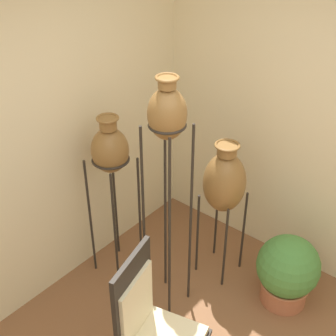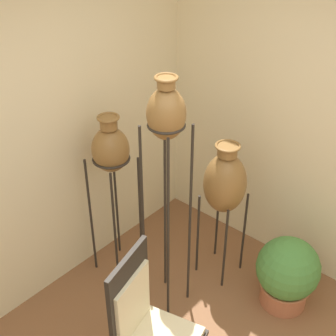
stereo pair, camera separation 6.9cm
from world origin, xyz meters
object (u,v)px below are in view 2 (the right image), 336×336
at_px(vase_stand_medium, 111,152).
at_px(chair, 147,324).
at_px(vase_stand_tall, 166,124).
at_px(vase_stand_short, 225,183).
at_px(potted_plant, 287,273).

distance_m(vase_stand_medium, chair, 1.30).
relative_size(vase_stand_tall, vase_stand_medium, 1.31).
distance_m(vase_stand_short, potted_plant, 0.85).
relative_size(vase_stand_short, chair, 1.13).
bearing_deg(vase_stand_short, chair, -166.32).
height_order(vase_stand_short, potted_plant, vase_stand_short).
xyz_separation_m(vase_stand_tall, vase_stand_medium, (0.00, 0.56, -0.42)).
bearing_deg(potted_plant, vase_stand_medium, 114.60).
xyz_separation_m(vase_stand_medium, potted_plant, (0.59, -1.29, -0.85)).
bearing_deg(chair, vase_stand_medium, 41.65).
bearing_deg(vase_stand_short, vase_stand_tall, 167.72).
height_order(vase_stand_tall, vase_stand_medium, vase_stand_tall).
xyz_separation_m(vase_stand_tall, chair, (-0.65, -0.41, -0.98)).
height_order(vase_stand_medium, chair, vase_stand_medium).
distance_m(vase_stand_tall, chair, 1.25).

